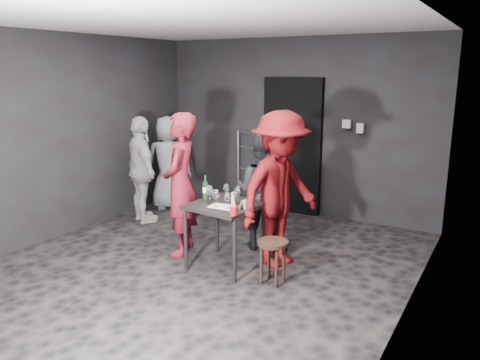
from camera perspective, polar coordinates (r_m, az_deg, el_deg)
The scene contains 26 objects.
floor at distance 5.56m, azimuth -4.49°, elevation -10.19°, with size 4.50×5.00×0.02m, color black.
ceiling at distance 5.13m, azimuth -5.06°, elevation 18.69°, with size 4.50×5.00×0.02m, color silver.
wall_back at distance 7.34m, azimuth 6.63°, elevation 6.46°, with size 4.50×0.04×2.70m, color black.
wall_left at distance 6.72m, azimuth -20.71°, elevation 5.06°, with size 0.04×5.00×2.70m, color black.
wall_right at distance 4.31m, azimuth 20.51°, elevation 0.88°, with size 0.04×5.00×2.70m, color black.
doorway at distance 7.33m, azimuth 6.37°, elevation 4.08°, with size 0.95×0.10×2.10m, color black.
wallbox_upper at distance 6.98m, azimuth 12.90°, elevation 6.69°, with size 0.12×0.06×0.12m, color #B7B7B2.
wallbox_lower at distance 6.93m, azimuth 14.46°, elevation 6.14°, with size 0.10×0.06×0.14m, color #B7B7B2.
hand_truck at distance 7.71m, azimuth 0.81°, elevation -1.65°, with size 0.42×0.35×1.25m.
tasting_table at distance 5.28m, azimuth -1.85°, elevation -3.93°, with size 0.72×0.72×0.75m.
stool at distance 4.97m, azimuth 4.03°, elevation -8.53°, with size 0.33×0.33×0.47m.
server_red at distance 5.65m, azimuth -7.30°, elevation 0.76°, with size 0.73×0.48×2.00m, color maroon.
woman_black at distance 5.84m, azimuth 2.74°, elevation -1.70°, with size 0.68×0.37×1.41m, color black.
man_maroon at distance 5.25m, azimuth 4.94°, elevation 0.58°, with size 1.37×0.64×2.12m, color #58080C.
bystander_cream at distance 6.97m, azimuth -11.91°, elevation 1.48°, with size 0.96×0.46×1.64m, color beige.
bystander_grey at distance 7.61m, azimuth -8.69°, elevation 2.15°, with size 0.74×0.41×1.52m, color slate.
tasting_mat at distance 5.13m, azimuth -2.16°, elevation -3.26°, with size 0.28×0.19×0.00m, color white.
wine_glass_a at distance 5.28m, azimuth -3.75°, elevation -1.70°, with size 0.08×0.08×0.20m, color white, non-canonical shape.
wine_glass_b at distance 5.36m, azimuth -3.66°, elevation -1.53°, with size 0.07×0.07×0.19m, color white, non-canonical shape.
wine_glass_c at distance 5.43m, azimuth -1.70°, elevation -1.34°, with size 0.07×0.07×0.19m, color white, non-canonical shape.
wine_glass_d at distance 5.10m, azimuth -2.99°, elevation -2.16°, with size 0.08×0.08×0.21m, color white, non-canonical shape.
wine_glass_e at distance 5.04m, azimuth -1.57°, elevation -2.43°, with size 0.07×0.07×0.19m, color white, non-canonical shape.
wine_glass_f at distance 5.21m, azimuth -0.34°, elevation -1.79°, with size 0.08×0.08×0.21m, color white, non-canonical shape.
wine_bottle at distance 5.43m, azimuth -4.23°, elevation -1.20°, with size 0.07×0.07×0.28m.
breadstick_cup at distance 4.81m, azimuth -0.79°, elevation -2.96°, with size 0.08×0.08×0.26m.
reserved_card at distance 5.07m, azimuth 0.47°, elevation -2.90°, with size 0.08×0.13×0.10m, color white, non-canonical shape.
Camera 1 is at (2.95, -4.16, 2.22)m, focal length 35.00 mm.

